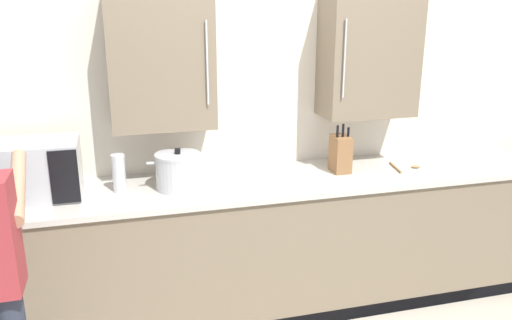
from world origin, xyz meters
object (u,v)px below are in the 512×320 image
(microwave_oven, at_px, (26,171))
(stock_pot, at_px, (178,171))
(thermos_flask, at_px, (119,173))
(knife_block, at_px, (340,154))
(wooden_spoon, at_px, (406,167))

(microwave_oven, height_order, stock_pot, microwave_oven)
(thermos_flask, relative_size, stock_pot, 0.62)
(stock_pot, bearing_deg, knife_block, 2.48)
(thermos_flask, xyz_separation_m, stock_pot, (0.35, -0.03, -0.01))
(thermos_flask, xyz_separation_m, wooden_spoon, (1.89, -0.04, -0.11))
(thermos_flask, bearing_deg, microwave_oven, 177.46)
(knife_block, bearing_deg, stock_pot, -177.52)
(thermos_flask, bearing_deg, wooden_spoon, -1.14)
(microwave_oven, bearing_deg, thermos_flask, -2.54)
(wooden_spoon, distance_m, stock_pot, 1.55)
(microwave_oven, relative_size, wooden_spoon, 3.19)
(wooden_spoon, distance_m, knife_block, 0.48)
(thermos_flask, bearing_deg, stock_pot, -5.69)
(wooden_spoon, bearing_deg, stock_pot, 179.90)
(thermos_flask, height_order, knife_block, knife_block)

